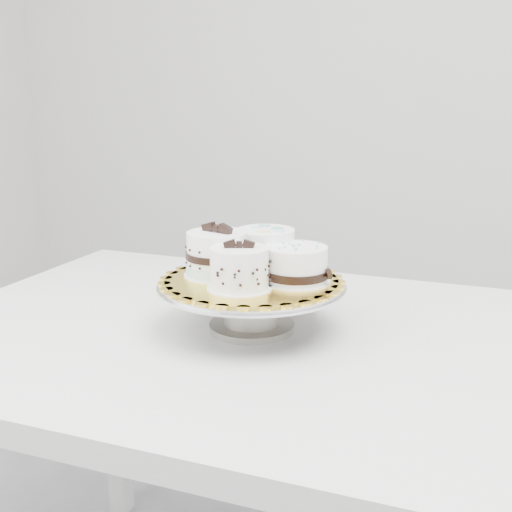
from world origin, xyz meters
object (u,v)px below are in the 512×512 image
(cake_stand, at_px, (252,297))
(cake_dots, at_px, (266,250))
(table, at_px, (269,370))
(cake_board, at_px, (252,280))
(cake_swirl, at_px, (239,269))
(cake_banded, at_px, (217,256))
(cake_ribbon, at_px, (296,265))

(cake_stand, relative_size, cake_dots, 2.52)
(table, distance_m, cake_dots, 0.22)
(cake_stand, relative_size, cake_board, 1.09)
(cake_board, xyz_separation_m, cake_swirl, (-0.00, -0.06, 0.04))
(cake_banded, bearing_deg, cake_swirl, -26.62)
(cake_swirl, xyz_separation_m, cake_ribbon, (0.08, 0.07, -0.00))
(cake_dots, bearing_deg, cake_swirl, -110.53)
(cake_board, distance_m, cake_ribbon, 0.08)
(cake_swirl, bearing_deg, table, 43.41)
(table, distance_m, cake_banded, 0.22)
(cake_dots, bearing_deg, cake_stand, -112.69)
(cake_dots, bearing_deg, table, -84.29)
(table, distance_m, cake_board, 0.17)
(cake_board, height_order, cake_ribbon, cake_ribbon)
(cake_stand, xyz_separation_m, cake_dots, (0.01, 0.06, 0.07))
(cake_stand, bearing_deg, cake_swirl, -91.80)
(table, height_order, cake_dots, cake_dots)
(cake_swirl, xyz_separation_m, cake_banded, (-0.06, 0.07, 0.00))
(table, xyz_separation_m, cake_ribbon, (0.05, 0.01, 0.19))
(cake_stand, bearing_deg, table, -0.34)
(table, relative_size, cake_dots, 10.01)
(cake_banded, bearing_deg, cake_stand, 14.34)
(cake_dots, bearing_deg, cake_banded, -158.85)
(cake_stand, relative_size, cake_banded, 2.40)
(cake_board, bearing_deg, cake_ribbon, 5.60)
(cake_board, height_order, cake_dots, cake_dots)
(cake_stand, xyz_separation_m, cake_board, (-0.00, 0.00, 0.03))
(cake_swirl, bearing_deg, cake_banded, 116.43)
(cake_board, bearing_deg, cake_swirl, -91.80)
(cake_swirl, bearing_deg, cake_dots, 68.79)
(cake_stand, height_order, cake_ribbon, cake_ribbon)
(cake_swirl, xyz_separation_m, cake_dots, (0.01, 0.12, 0.01))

